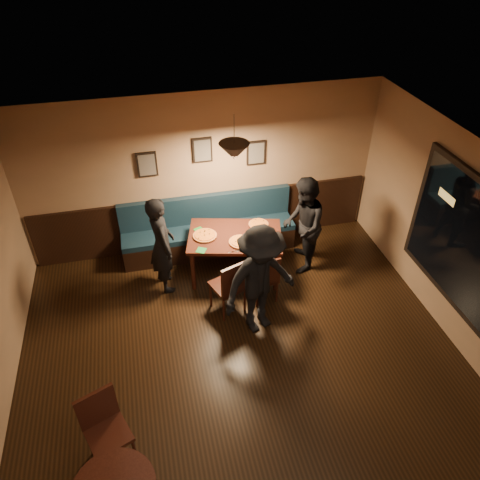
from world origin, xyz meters
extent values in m
plane|color=black|center=(0.00, 0.00, 0.00)|extent=(7.00, 7.00, 0.00)
plane|color=silver|center=(0.00, 0.00, 2.80)|extent=(7.00, 7.00, 0.00)
plane|color=#8C704F|center=(0.00, 3.50, 1.40)|extent=(6.00, 0.00, 6.00)
cube|color=black|center=(0.00, 3.47, 0.50)|extent=(5.88, 0.06, 1.00)
cube|color=black|center=(2.96, 0.50, 1.50)|extent=(0.06, 2.56, 1.86)
plane|color=black|center=(2.93, 0.50, 1.50)|extent=(0.00, 2.40, 2.40)
cube|color=black|center=(-0.90, 3.47, 1.70)|extent=(0.32, 0.04, 0.42)
cube|color=black|center=(0.00, 3.47, 1.85)|extent=(0.32, 0.04, 0.42)
cube|color=black|center=(0.90, 3.47, 1.70)|extent=(0.32, 0.04, 0.42)
cone|color=black|center=(0.31, 2.49, 2.25)|extent=(0.44, 0.44, 0.25)
cube|color=black|center=(0.31, 2.49, 0.40)|extent=(1.66, 1.28, 0.79)
imported|color=black|center=(-0.85, 2.46, 0.83)|extent=(0.48, 0.66, 1.66)
imported|color=black|center=(1.43, 2.43, 0.84)|extent=(0.86, 0.97, 1.68)
imported|color=black|center=(0.38, 1.25, 0.88)|extent=(1.29, 0.99, 1.76)
cylinder|color=#C48124|center=(-0.16, 2.57, 0.81)|extent=(0.48, 0.48, 0.04)
cylinder|color=orange|center=(0.35, 2.28, 0.81)|extent=(0.46, 0.46, 0.04)
cylinder|color=orange|center=(0.75, 2.68, 0.81)|extent=(0.43, 0.43, 0.04)
cylinder|color=black|center=(0.93, 2.19, 0.87)|extent=(0.08, 0.08, 0.17)
cylinder|color=#942204|center=(0.85, 2.42, 0.85)|extent=(0.03, 0.03, 0.11)
cube|color=#1B651F|center=(-0.23, 2.77, 0.79)|extent=(0.18, 0.18, 0.01)
cube|color=#1C692B|center=(-0.28, 2.23, 0.79)|extent=(0.19, 0.19, 0.01)
cube|color=silver|center=(0.27, 2.09, 0.79)|extent=(0.17, 0.04, 0.00)
camera|label=1|loc=(-0.98, -3.27, 5.11)|focal=34.36mm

